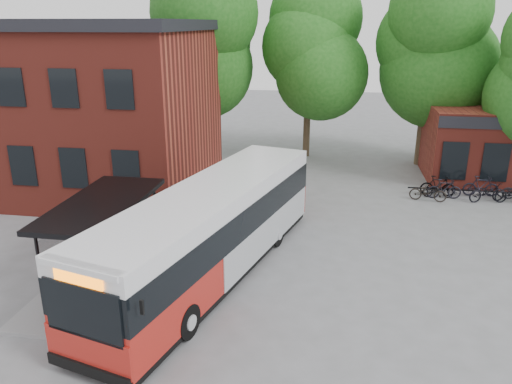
% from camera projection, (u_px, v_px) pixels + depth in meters
% --- Properties ---
extents(ground, '(100.00, 100.00, 0.00)m').
position_uv_depth(ground, '(244.00, 276.00, 17.31)').
color(ground, slate).
extents(station_building, '(18.40, 10.40, 8.50)m').
position_uv_depth(station_building, '(33.00, 105.00, 26.33)').
color(station_building, maroon).
rests_on(station_building, ground).
extents(bus_shelter, '(3.60, 7.00, 2.90)m').
position_uv_depth(bus_shelter, '(105.00, 241.00, 16.59)').
color(bus_shelter, black).
rests_on(bus_shelter, ground).
extents(bike_rail, '(5.20, 0.10, 0.38)m').
position_uv_depth(bike_rail, '(461.00, 193.00, 25.18)').
color(bike_rail, black).
rests_on(bike_rail, ground).
extents(tree_0, '(7.92, 7.92, 11.00)m').
position_uv_depth(tree_0, '(196.00, 70.00, 31.40)').
color(tree_0, '#1D5717').
rests_on(tree_0, ground).
extents(tree_1, '(7.92, 7.92, 10.40)m').
position_uv_depth(tree_1, '(308.00, 75.00, 31.36)').
color(tree_1, '#1D5717').
rests_on(tree_1, ground).
extents(tree_2, '(7.92, 7.92, 11.00)m').
position_uv_depth(tree_2, '(427.00, 74.00, 29.27)').
color(tree_2, '#1D5717').
rests_on(tree_2, ground).
extents(city_bus, '(5.77, 12.74, 3.17)m').
position_uv_depth(city_bus, '(212.00, 232.00, 17.00)').
color(city_bus, '#B01F18').
rests_on(city_bus, ground).
extents(bicycle_0, '(1.83, 0.88, 0.92)m').
position_uv_depth(bicycle_0, '(428.00, 192.00, 24.49)').
color(bicycle_0, black).
rests_on(bicycle_0, ground).
extents(bicycle_1, '(1.75, 0.58, 1.04)m').
position_uv_depth(bicycle_1, '(438.00, 186.00, 25.24)').
color(bicycle_1, black).
rests_on(bicycle_1, ground).
extents(bicycle_2, '(1.52, 0.54, 0.79)m').
position_uv_depth(bicycle_2, '(438.00, 190.00, 25.03)').
color(bicycle_2, black).
rests_on(bicycle_2, ground).
extents(bicycle_3, '(1.72, 0.60, 1.01)m').
position_uv_depth(bicycle_3, '(444.00, 189.00, 24.80)').
color(bicycle_3, black).
rests_on(bicycle_3, ground).
extents(bicycle_4, '(1.99, 1.25, 0.99)m').
position_uv_depth(bicycle_4, '(487.00, 192.00, 24.36)').
color(bicycle_4, black).
rests_on(bicycle_4, ground).
extents(bicycle_5, '(1.78, 0.55, 1.06)m').
position_uv_depth(bicycle_5, '(481.00, 186.00, 25.15)').
color(bicycle_5, black).
rests_on(bicycle_5, ground).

